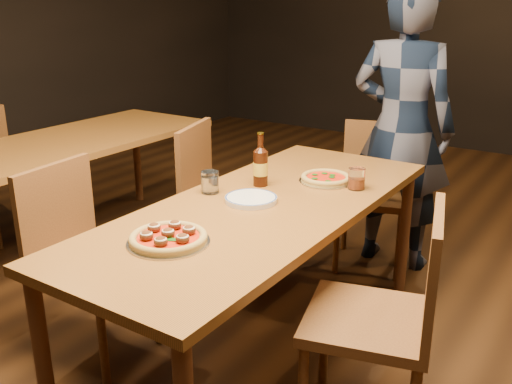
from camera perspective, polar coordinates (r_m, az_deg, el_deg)
The scene contains 15 objects.
ground at distance 2.86m, azimuth 0.58°, elevation -15.49°, with size 9.00×9.00×0.00m, color black.
table_main at distance 2.53m, azimuth 0.63°, elevation -2.73°, with size 0.80×2.00×0.75m.
table_left at distance 3.87m, azimuth -18.41°, elevation 3.95°, with size 0.80×2.00×0.75m.
chair_main_nw at distance 2.71m, azimuth -15.83°, elevation -6.71°, with size 0.44×0.44×0.95m, color #5B2F18, non-canonical shape.
chair_main_sw at distance 3.31m, azimuth -2.66°, elevation -1.03°, with size 0.45×0.45×0.97m, color #5B2F18, non-canonical shape.
chair_main_e at distance 2.20m, azimuth 11.12°, elevation -12.27°, with size 0.45×0.45×0.97m, color #5B2F18, non-canonical shape.
chair_end at distance 3.57m, azimuth 11.59°, elevation -0.33°, with size 0.43×0.43×0.92m, color #5B2F18, non-canonical shape.
chair_nbr_left at distance 4.34m, azimuth -24.25°, elevation 1.82°, with size 0.43×0.43×0.92m, color #5B2F18, non-canonical shape.
pizza_meatball at distance 2.14m, azimuth -8.77°, elevation -4.52°, with size 0.31×0.31×0.06m.
pizza_margherita at distance 2.83m, azimuth 7.00°, elevation 1.37°, with size 0.26×0.26×0.03m.
plate_stack at distance 2.54m, azimuth -0.50°, elevation -0.71°, with size 0.23×0.23×0.02m, color white.
beer_bottle at distance 2.73m, azimuth 0.45°, elevation 2.49°, with size 0.07×0.07×0.25m.
water_glass at distance 2.65m, azimuth -4.62°, elevation 0.99°, with size 0.08×0.08×0.10m, color white.
amber_glass at distance 2.73m, azimuth 10.02°, elevation 1.32°, with size 0.08×0.08×0.10m, color #A23F12.
diner at distance 3.56m, azimuth 14.37°, elevation 6.16°, with size 0.63×0.41×1.73m, color black.
Camera 1 is at (1.29, -1.97, 1.61)m, focal length 40.00 mm.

